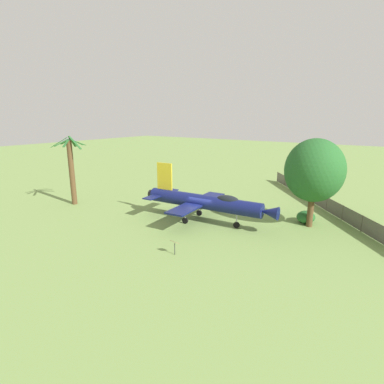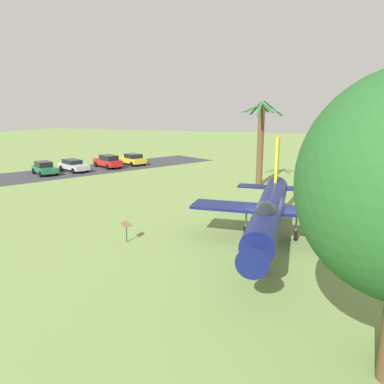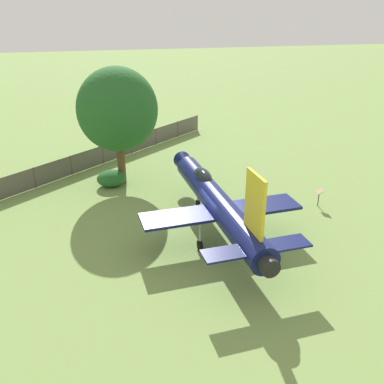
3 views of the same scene
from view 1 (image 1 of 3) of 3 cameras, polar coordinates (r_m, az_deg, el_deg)
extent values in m
plane|color=#75934C|center=(30.20, 2.03, -5.57)|extent=(200.00, 200.00, 0.00)
cylinder|color=#111951|center=(29.59, 2.06, -1.86)|extent=(2.23, 11.99, 1.40)
cone|color=#111951|center=(27.22, 14.31, -3.73)|extent=(1.30, 1.68, 1.19)
cylinder|color=black|center=(32.89, -7.48, -0.34)|extent=(0.88, 0.66, 0.84)
ellipsoid|color=black|center=(28.32, 6.74, -1.43)|extent=(1.05, 2.26, 0.84)
cube|color=yellow|center=(31.45, -5.18, 2.97)|extent=(0.27, 1.81, 2.79)
cube|color=#111951|center=(32.06, 3.29, -0.95)|extent=(3.79, 2.12, 0.16)
cube|color=#111951|center=(27.83, -1.52, -3.27)|extent=(3.79, 2.12, 0.16)
cube|color=#111951|center=(33.41, -4.17, 0.21)|extent=(1.87, 1.22, 0.10)
cube|color=#111951|center=(30.92, -7.54, -1.01)|extent=(1.87, 1.22, 0.10)
cylinder|color=#A5A8AD|center=(28.41, 8.41, -4.66)|extent=(0.12, 0.12, 1.59)
cylinder|color=black|center=(28.67, 8.36, -6.17)|extent=(0.22, 0.61, 0.60)
cylinder|color=#A5A8AD|center=(31.58, 1.36, -2.60)|extent=(0.12, 0.12, 1.59)
cylinder|color=black|center=(31.81, 1.35, -3.97)|extent=(0.22, 0.61, 0.60)
cylinder|color=#A5A8AD|center=(29.27, -1.32, -3.95)|extent=(0.12, 0.12, 1.59)
cylinder|color=black|center=(29.53, -1.31, -5.41)|extent=(0.22, 0.61, 0.60)
cylinder|color=brown|center=(30.43, 21.46, -2.60)|extent=(0.56, 0.56, 3.86)
ellipsoid|color=#235B26|center=(29.69, 22.05, 3.80)|extent=(5.53, 5.29, 5.78)
cylinder|color=brown|center=(37.92, -21.67, 3.34)|extent=(0.60, 0.60, 7.48)
cube|color=#235B26|center=(37.97, -20.97, 8.81)|extent=(1.68, 0.31, 0.87)
cube|color=#235B26|center=(38.62, -21.60, 8.83)|extent=(1.72, 1.40, 1.41)
cube|color=#235B26|center=(38.42, -22.83, 8.70)|extent=(0.52, 1.99, 0.71)
cube|color=#235B26|center=(37.75, -23.76, 8.53)|extent=(1.45, 1.53, 1.15)
cube|color=#235B26|center=(37.15, -23.37, 8.50)|extent=(1.62, 0.49, 0.74)
cube|color=#235B26|center=(36.47, -22.62, 8.49)|extent=(1.72, 1.51, 0.71)
cube|color=#235B26|center=(36.55, -21.14, 8.63)|extent=(0.25, 1.93, 1.33)
cube|color=#235B26|center=(37.30, -20.74, 8.76)|extent=(1.40, 1.43, 0.76)
cylinder|color=#4C4238|center=(31.35, 29.33, -5.19)|extent=(0.08, 0.08, 1.56)
cylinder|color=#4C4238|center=(33.86, 26.47, -3.52)|extent=(0.08, 0.08, 1.56)
cylinder|color=#4C4238|center=(36.46, 24.02, -2.08)|extent=(0.08, 0.08, 1.56)
cylinder|color=#4C4238|center=(39.14, 21.91, -0.83)|extent=(0.08, 0.08, 1.56)
cylinder|color=#4C4238|center=(41.88, 20.07, 0.26)|extent=(0.08, 0.08, 1.56)
cylinder|color=#4C4238|center=(44.67, 18.45, 1.22)|extent=(0.08, 0.08, 1.56)
cylinder|color=#4C4238|center=(47.51, 17.03, 2.06)|extent=(0.08, 0.08, 1.56)
cylinder|color=#4C4238|center=(50.38, 15.77, 2.80)|extent=(0.08, 0.08, 1.56)
cylinder|color=#4C4238|center=(34.96, 25.33, -1.63)|extent=(26.86, 21.64, 0.05)
cube|color=#59544C|center=(35.15, 25.20, -2.77)|extent=(26.84, 21.62, 1.49)
ellipsoid|color=#235B26|center=(31.69, 20.63, -4.43)|extent=(2.05, 1.72, 1.17)
cylinder|color=#333333|center=(23.18, -3.27, -10.66)|extent=(0.06, 0.06, 0.90)
cube|color=olive|center=(22.95, -3.29, -9.37)|extent=(0.46, 0.64, 0.25)
camera|label=2|loc=(27.07, 42.18, 4.15)|focal=34.06mm
camera|label=3|loc=(46.31, -15.58, 16.08)|focal=39.55mm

